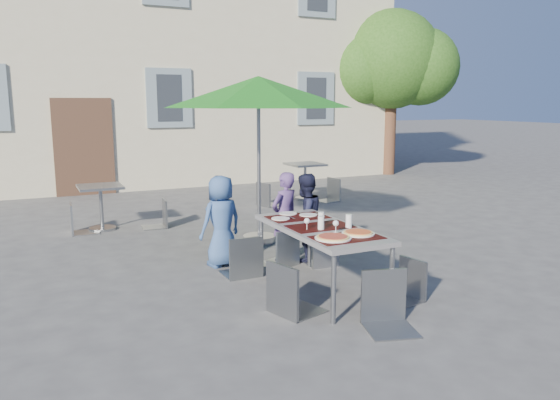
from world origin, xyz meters
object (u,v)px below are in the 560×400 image
chair_2 (323,229)px  cafe_table_1 (305,174)px  chair_1 (282,224)px  bg_chair_l_0 (77,200)px  child_1 (285,217)px  bg_chair_r_0 (159,197)px  pizza_near_left (333,237)px  chair_0 (243,231)px  patio_umbrella (258,93)px  dining_table (320,231)px  chair_4 (408,256)px  child_0 (221,221)px  cafe_table_0 (101,200)px  child_2 (305,218)px  chair_3 (290,257)px  bg_chair_r_1 (331,176)px  chair_5 (389,266)px  pizza_near_right (358,233)px  bg_chair_l_1 (267,180)px

chair_2 → cafe_table_1: size_ratio=1.07×
chair_1 → bg_chair_l_0: chair_1 is taller
child_1 → bg_chair_r_0: size_ratio=1.34×
pizza_near_left → child_1: (0.33, 1.80, -0.17)m
pizza_near_left → cafe_table_1: size_ratio=0.47×
chair_0 → patio_umbrella: (0.85, 1.47, 1.67)m
dining_table → chair_0: (-0.59, 0.86, -0.12)m
chair_2 → cafe_table_1: chair_2 is taller
chair_4 → patio_umbrella: bearing=98.9°
dining_table → bg_chair_l_0: bearing=118.2°
bg_chair_l_0 → cafe_table_1: 4.98m
child_0 → cafe_table_0: child_0 is taller
child_0 → bg_chair_r_0: size_ratio=1.32×
child_1 → child_2: bearing=137.2°
chair_0 → chair_3: 1.32m
chair_0 → bg_chair_l_0: size_ratio=1.04×
child_0 → chair_1: size_ratio=1.25×
child_1 → bg_chair_r_1: (2.86, 3.63, -0.06)m
chair_3 → cafe_table_0: bearing=104.4°
child_2 → patio_umbrella: (-0.16, 1.17, 1.65)m
chair_5 → pizza_near_right: bearing=82.8°
bg_chair_r_1 → dining_table: bearing=-121.8°
bg_chair_l_1 → cafe_table_0: bearing=-167.7°
bg_chair_r_1 → chair_3: bearing=-124.2°
chair_3 → cafe_table_0: 4.82m
bg_chair_l_0 → bg_chair_r_0: bearing=-4.4°
child_2 → bg_chair_l_0: 3.92m
chair_2 → pizza_near_left: bearing=-116.4°
pizza_near_right → bg_chair_l_1: (1.37, 5.41, -0.22)m
chair_3 → bg_chair_l_0: (-1.58, 4.54, -0.05)m
child_0 → patio_umbrella: bearing=-149.3°
chair_0 → chair_2: 1.11m
cafe_table_0 → bg_chair_l_0: size_ratio=0.79×
bg_chair_l_0 → cafe_table_0: bearing=17.3°
child_1 → bg_chair_r_0: child_1 is taller
child_1 → cafe_table_1: size_ratio=1.53×
bg_chair_l_0 → bg_chair_r_1: bearing=8.8°
chair_4 → bg_chair_r_0: size_ratio=0.93×
chair_2 → child_0: bearing=153.8°
child_1 → chair_1: size_ratio=1.26×
child_2 → chair_3: (-1.03, -1.62, 0.01)m
cafe_table_1 → chair_1: bearing=-121.4°
chair_4 → bg_chair_r_1: 5.99m
chair_2 → patio_umbrella: (-0.26, 1.50, 1.75)m
child_1 → chair_2: 0.57m
chair_5 → patio_umbrella: 3.83m
bg_chair_r_0 → pizza_near_left: bearing=-80.8°
chair_2 → bg_chair_l_1: (1.03, 4.10, 0.06)m
cafe_table_0 → chair_5: bearing=-70.4°
chair_0 → bg_chair_r_0: bearing=95.5°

